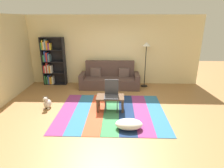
# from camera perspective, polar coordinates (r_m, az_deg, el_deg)

# --- Properties ---
(ground_plane) EXTENTS (14.00, 14.00, 0.00)m
(ground_plane) POSITION_cam_1_polar(r_m,az_deg,el_deg) (5.57, -0.19, -8.04)
(ground_plane) COLOR #9E7042
(back_wall) EXTENTS (6.80, 0.10, 2.70)m
(back_wall) POSITION_cam_1_polar(r_m,az_deg,el_deg) (7.60, 0.50, 10.11)
(back_wall) COLOR beige
(back_wall) RESTS_ON ground_plane
(left_wall) EXTENTS (0.10, 5.50, 2.70)m
(left_wall) POSITION_cam_1_polar(r_m,az_deg,el_deg) (6.84, -29.95, 6.54)
(left_wall) COLOR beige
(left_wall) RESTS_ON ground_plane
(rug) EXTENTS (3.03, 2.46, 0.01)m
(rug) POSITION_cam_1_polar(r_m,az_deg,el_deg) (5.49, -0.17, -8.45)
(rug) COLOR #843370
(rug) RESTS_ON ground_plane
(couch) EXTENTS (2.26, 0.80, 1.00)m
(couch) POSITION_cam_1_polar(r_m,az_deg,el_deg) (7.32, -0.70, 1.60)
(couch) COLOR #4C3833
(couch) RESTS_ON ground_plane
(bookshelf) EXTENTS (0.90, 0.28, 1.89)m
(bookshelf) POSITION_cam_1_polar(r_m,az_deg,el_deg) (7.90, -18.02, 6.37)
(bookshelf) COLOR black
(bookshelf) RESTS_ON ground_plane
(coffee_table) EXTENTS (0.80, 0.48, 0.41)m
(coffee_table) POSITION_cam_1_polar(r_m,az_deg,el_deg) (5.50, -0.53, -4.50)
(coffee_table) COLOR #513826
(coffee_table) RESTS_ON rug
(pouf) EXTENTS (0.66, 0.42, 0.23)m
(pouf) POSITION_cam_1_polar(r_m,az_deg,el_deg) (4.69, 5.16, -12.02)
(pouf) COLOR white
(pouf) RESTS_ON rug
(dog) EXTENTS (0.22, 0.35, 0.40)m
(dog) POSITION_cam_1_polar(r_m,az_deg,el_deg) (5.99, -19.05, -5.45)
(dog) COLOR beige
(dog) RESTS_ON ground_plane
(standing_lamp) EXTENTS (0.32, 0.32, 1.73)m
(standing_lamp) POSITION_cam_1_polar(r_m,az_deg,el_deg) (7.27, 10.33, 10.13)
(standing_lamp) COLOR black
(standing_lamp) RESTS_ON ground_plane
(tv_remote) EXTENTS (0.13, 0.15, 0.02)m
(tv_remote) POSITION_cam_1_polar(r_m,az_deg,el_deg) (5.50, -1.47, -3.54)
(tv_remote) COLOR black
(tv_remote) RESTS_ON coffee_table
(folding_chair) EXTENTS (0.40, 0.40, 0.90)m
(folding_chair) POSITION_cam_1_polar(r_m,az_deg,el_deg) (5.43, -0.16, -2.61)
(folding_chair) COLOR #38383D
(folding_chair) RESTS_ON ground_plane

